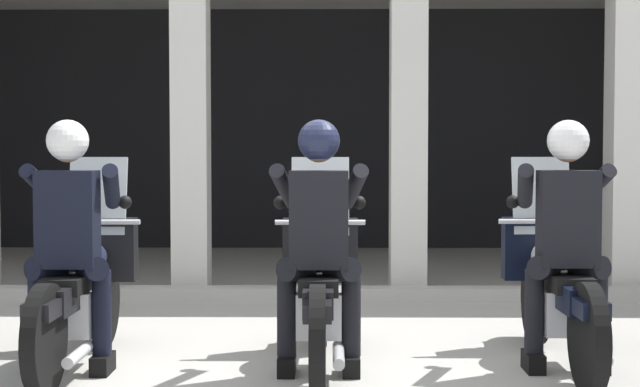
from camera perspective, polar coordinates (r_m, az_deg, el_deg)
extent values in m
plane|color=#A8A59E|center=(9.14, 0.20, -6.14)|extent=(80.00, 80.00, 0.00)
cube|color=black|center=(13.55, -0.64, 3.88)|extent=(11.60, 0.24, 3.37)
cube|color=silver|center=(9.34, -7.77, 3.05)|extent=(0.35, 0.36, 2.93)
cube|color=silver|center=(9.27, 5.32, 3.07)|extent=(0.35, 0.36, 2.93)
cube|color=silver|center=(9.67, 17.95, 2.93)|extent=(0.35, 0.36, 2.93)
cube|color=#B7B5AD|center=(8.85, -1.35, -6.04)|extent=(11.20, 0.24, 0.12)
cylinder|color=black|center=(7.00, -12.88, -6.28)|extent=(0.09, 0.64, 0.64)
cylinder|color=black|center=(5.66, -16.23, -8.44)|extent=(0.09, 0.64, 0.64)
cube|color=black|center=(6.97, -12.90, -4.59)|extent=(0.14, 0.44, 0.08)
cube|color=silver|center=(6.27, -14.50, -6.88)|extent=(0.28, 0.44, 0.28)
cube|color=black|center=(6.30, -14.40, -5.64)|extent=(0.18, 1.24, 0.16)
ellipsoid|color=#1E2338|center=(6.49, -13.91, -3.79)|extent=(0.26, 0.48, 0.22)
cube|color=black|center=(6.12, -14.84, -5.23)|extent=(0.24, 0.52, 0.10)
cube|color=black|center=(5.69, -16.08, -6.58)|extent=(0.16, 0.48, 0.10)
cylinder|color=silver|center=(6.90, -13.02, -4.39)|extent=(0.05, 0.24, 0.53)
cube|color=black|center=(6.83, -13.15, -3.29)|extent=(0.52, 0.16, 0.44)
sphere|color=silver|center=(6.93, -12.95, -3.04)|extent=(0.18, 0.18, 0.18)
cube|color=silver|center=(6.78, -13.22, -0.15)|extent=(0.40, 0.14, 0.54)
cylinder|color=silver|center=(6.72, -13.37, -1.68)|extent=(0.62, 0.04, 0.04)
cylinder|color=silver|center=(5.94, -14.24, -9.30)|extent=(0.07, 0.55, 0.07)
cube|color=black|center=(6.06, -14.94, -1.50)|extent=(0.36, 0.22, 0.60)
cube|color=#14193F|center=(6.17, -14.64, -1.23)|extent=(0.05, 0.02, 0.32)
sphere|color=tan|center=(6.06, -14.94, 2.81)|extent=(0.21, 0.21, 0.21)
sphere|color=silver|center=(6.06, -14.94, 3.09)|extent=(0.26, 0.26, 0.26)
cylinder|color=black|center=(6.07, -13.58, -4.42)|extent=(0.26, 0.29, 0.17)
cylinder|color=black|center=(6.09, -13.00, -6.99)|extent=(0.12, 0.12, 0.53)
cube|color=black|center=(6.17, -12.94, -9.96)|extent=(0.11, 0.26, 0.12)
cylinder|color=black|center=(6.14, -16.12, -4.36)|extent=(0.26, 0.29, 0.17)
cylinder|color=black|center=(6.20, -16.62, -6.87)|extent=(0.12, 0.12, 0.53)
cube|color=black|center=(6.27, -16.55, -9.79)|extent=(0.11, 0.26, 0.12)
cylinder|color=black|center=(6.21, -12.44, 0.39)|extent=(0.19, 0.48, 0.31)
sphere|color=black|center=(6.41, -11.65, -0.52)|extent=(0.09, 0.09, 0.09)
cylinder|color=black|center=(6.33, -16.32, 0.38)|extent=(0.19, 0.48, 0.31)
sphere|color=black|center=(6.55, -16.10, -0.51)|extent=(0.09, 0.09, 0.09)
cylinder|color=black|center=(6.79, 0.03, -6.49)|extent=(0.09, 0.64, 0.64)
cylinder|color=black|center=(5.41, -0.14, -8.85)|extent=(0.09, 0.64, 0.64)
cube|color=black|center=(6.76, 0.03, -4.75)|extent=(0.14, 0.44, 0.08)
cube|color=silver|center=(6.04, -0.05, -7.16)|extent=(0.28, 0.44, 0.28)
cube|color=black|center=(6.07, -0.05, -5.87)|extent=(0.18, 1.24, 0.16)
ellipsoid|color=black|center=(6.26, -0.02, -3.94)|extent=(0.26, 0.48, 0.22)
cube|color=black|center=(5.88, -0.07, -5.45)|extent=(0.24, 0.52, 0.10)
cube|color=black|center=(5.44, -0.13, -6.91)|extent=(0.16, 0.48, 0.10)
cylinder|color=silver|center=(6.69, 0.02, -4.54)|extent=(0.05, 0.24, 0.53)
cube|color=black|center=(6.62, 0.02, -3.41)|extent=(0.52, 0.16, 0.44)
sphere|color=silver|center=(6.72, 0.03, -3.15)|extent=(0.18, 0.18, 0.18)
cube|color=silver|center=(6.57, 0.02, -0.17)|extent=(0.40, 0.14, 0.54)
cylinder|color=silver|center=(6.50, 0.01, -1.75)|extent=(0.62, 0.04, 0.04)
cylinder|color=silver|center=(5.73, 1.12, -9.67)|extent=(0.07, 0.55, 0.07)
cube|color=black|center=(5.82, -0.07, -1.58)|extent=(0.36, 0.22, 0.60)
cube|color=#591414|center=(5.93, -0.06, -1.30)|extent=(0.05, 0.02, 0.32)
sphere|color=#936B51|center=(5.82, -0.07, 2.91)|extent=(0.21, 0.21, 0.21)
sphere|color=#191E38|center=(5.82, -0.07, 3.20)|extent=(0.26, 0.26, 0.26)
cylinder|color=black|center=(5.87, 1.30, -4.58)|extent=(0.26, 0.29, 0.17)
cylinder|color=black|center=(5.91, 1.89, -7.23)|extent=(0.12, 0.12, 0.53)
cube|color=black|center=(5.98, 1.88, -10.28)|extent=(0.11, 0.26, 0.12)
cylinder|color=black|center=(5.87, -1.44, -4.58)|extent=(0.26, 0.29, 0.17)
cylinder|color=black|center=(5.91, -2.02, -7.22)|extent=(0.12, 0.12, 0.53)
cube|color=black|center=(5.99, -2.01, -10.27)|extent=(0.11, 0.26, 0.12)
cylinder|color=black|center=(6.04, 2.04, 0.38)|extent=(0.19, 0.48, 0.31)
sphere|color=black|center=(6.25, 2.36, -0.55)|extent=(0.09, 0.09, 0.09)
cylinder|color=black|center=(6.04, -2.13, 0.38)|extent=(0.19, 0.48, 0.31)
sphere|color=black|center=(6.26, -2.40, -0.54)|extent=(0.09, 0.09, 0.09)
cylinder|color=black|center=(7.05, 12.85, -6.22)|extent=(0.09, 0.64, 0.64)
cylinder|color=black|center=(5.71, 15.84, -8.35)|extent=(0.09, 0.64, 0.64)
cube|color=black|center=(7.02, 12.87, -4.54)|extent=(0.14, 0.44, 0.08)
cube|color=silver|center=(6.32, 14.30, -6.80)|extent=(0.28, 0.44, 0.28)
cube|color=black|center=(6.35, 14.20, -5.57)|extent=(0.18, 1.24, 0.16)
ellipsoid|color=#B2B2B7|center=(6.54, 13.77, -3.74)|extent=(0.26, 0.48, 0.22)
cube|color=black|center=(6.16, 14.60, -5.16)|extent=(0.24, 0.52, 0.10)
cube|color=black|center=(5.73, 15.71, -6.51)|extent=(0.16, 0.48, 0.10)
cylinder|color=silver|center=(6.96, 12.98, -4.34)|extent=(0.05, 0.24, 0.53)
cube|color=black|center=(6.88, 13.09, -3.24)|extent=(0.52, 0.16, 0.44)
sphere|color=silver|center=(6.98, 12.92, -3.00)|extent=(0.18, 0.18, 0.18)
cube|color=silver|center=(6.83, 13.16, -0.13)|extent=(0.40, 0.14, 0.54)
cylinder|color=silver|center=(6.77, 13.29, -1.64)|extent=(0.62, 0.04, 0.04)
cylinder|color=silver|center=(6.05, 16.18, -9.12)|extent=(0.07, 0.55, 0.07)
cube|color=black|center=(6.10, 14.69, -1.47)|extent=(0.36, 0.22, 0.60)
cube|color=#14193F|center=(6.22, 14.43, -1.20)|extent=(0.05, 0.02, 0.32)
sphere|color=tan|center=(6.11, 14.70, 2.81)|extent=(0.21, 0.21, 0.21)
sphere|color=silver|center=(6.11, 14.70, 3.09)|extent=(0.26, 0.26, 0.26)
cylinder|color=black|center=(6.19, 15.88, -4.31)|extent=(0.26, 0.29, 0.17)
cylinder|color=black|center=(6.24, 16.38, -6.81)|extent=(0.12, 0.12, 0.53)
cube|color=black|center=(6.31, 16.32, -9.70)|extent=(0.11, 0.26, 0.12)
cylinder|color=black|center=(6.12, 13.34, -4.36)|extent=(0.26, 0.29, 0.17)
cylinder|color=black|center=(6.15, 12.76, -6.91)|extent=(0.12, 0.12, 0.53)
cube|color=black|center=(6.22, 12.71, -9.85)|extent=(0.11, 0.26, 0.12)
cylinder|color=black|center=(6.37, 16.13, 0.40)|extent=(0.19, 0.48, 0.31)
sphere|color=black|center=(6.59, 15.97, -0.48)|extent=(0.09, 0.09, 0.09)
cylinder|color=black|center=(6.27, 12.25, 0.41)|extent=(0.19, 0.48, 0.31)
sphere|color=black|center=(6.47, 11.52, -0.49)|extent=(0.09, 0.09, 0.09)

